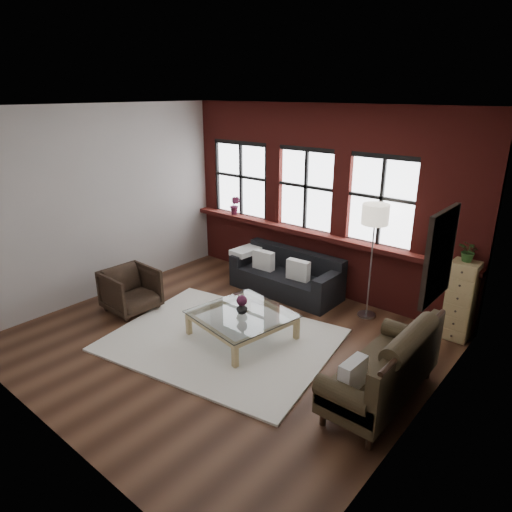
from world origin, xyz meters
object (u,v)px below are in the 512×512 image
Objects in this scene: dark_sofa at (286,274)px; drawer_chest at (461,300)px; vintage_settee at (382,364)px; armchair at (131,290)px; coffee_table at (242,326)px; floor_lamp at (371,258)px; vase at (242,308)px.

drawer_chest is (2.82, 0.35, 0.23)m from dark_sofa.
armchair is (-4.12, -0.45, -0.13)m from vintage_settee.
coffee_table is 2.23m from floor_lamp.
armchair is at bearing -166.28° from vase.
drawer_chest is (0.22, 2.05, 0.10)m from vintage_settee.
coffee_table is at bearing 179.20° from vintage_settee.
dark_sofa is 11.61× the size of vase.
dark_sofa is 1.00× the size of floor_lamp.
dark_sofa is 2.64m from armchair.
vintage_settee is 2.15m from vase.
armchair is 0.63× the size of coffee_table.
vase is at bearing -74.26° from armchair.
armchair is 0.39× the size of floor_lamp.
vintage_settee is at bearing -96.03° from drawer_chest.
vase is 2.14m from floor_lamp.
armchair is 2.04m from coffee_table.
coffee_table is 1.04× the size of drawer_chest.
coffee_table is 0.62× the size of floor_lamp.
vintage_settee is at bearing -81.72° from armchair.
vase is at bearing 90.00° from coffee_table.
vintage_settee is 2.34× the size of armchair.
coffee_table is 0.29m from vase.
vase is at bearing -120.54° from floor_lamp.
dark_sofa is 1.68× the size of drawer_chest.
dark_sofa is 1.65m from floor_lamp.
floor_lamp reaches higher than coffee_table.
armchair is at bearing -173.75° from vintage_settee.
coffee_table is at bearing -120.54° from floor_lamp.
drawer_chest reaches higher than vase.
vintage_settee is 0.92× the size of floor_lamp.
dark_sofa is 3.12m from vintage_settee.
drawer_chest is (2.36, 2.02, 0.10)m from vase.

